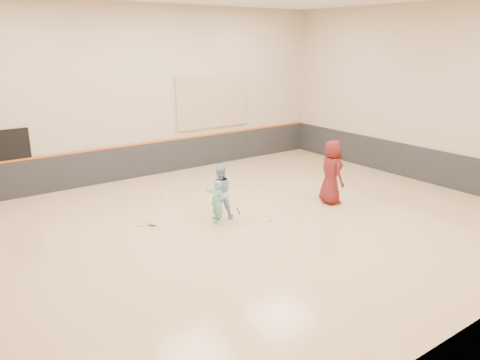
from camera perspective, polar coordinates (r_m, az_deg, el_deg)
room at (r=12.36m, az=0.73°, el=-2.00°), size 15.04×12.04×6.22m
wainscot_back at (r=17.39m, az=-11.05°, el=2.48°), size 14.90×0.04×1.20m
wainscot_right at (r=17.73m, az=20.55°, el=1.99°), size 0.04×11.90×1.20m
accent_stripe at (r=17.25m, az=-11.15°, el=4.47°), size 14.90×0.03×0.06m
acoustic_panel at (r=18.35m, az=-3.32°, el=9.53°), size 3.20×0.08×2.00m
doorway at (r=16.02m, az=-25.89°, el=1.72°), size 1.10×0.05×2.20m
girl at (r=12.48m, az=-2.78°, el=-2.81°), size 0.30×0.45×1.23m
instructor at (r=12.88m, az=-2.49°, el=-1.43°), size 0.92×0.84×1.54m
young_man at (r=14.31m, az=11.10°, el=0.96°), size 0.82×1.07×1.95m
held_racket at (r=12.99m, az=-0.69°, el=-2.77°), size 0.38×0.38×0.50m
spare_racket at (r=12.91m, az=-11.69°, el=-5.16°), size 0.70×0.70×0.09m
ball_under_racket at (r=12.86m, az=3.68°, el=-4.98°), size 0.07×0.07×0.07m
ball_in_hand at (r=14.28m, az=12.21°, el=1.72°), size 0.07×0.07×0.07m
ball_beside_spare at (r=14.93m, az=-9.63°, el=-2.06°), size 0.07×0.07×0.07m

